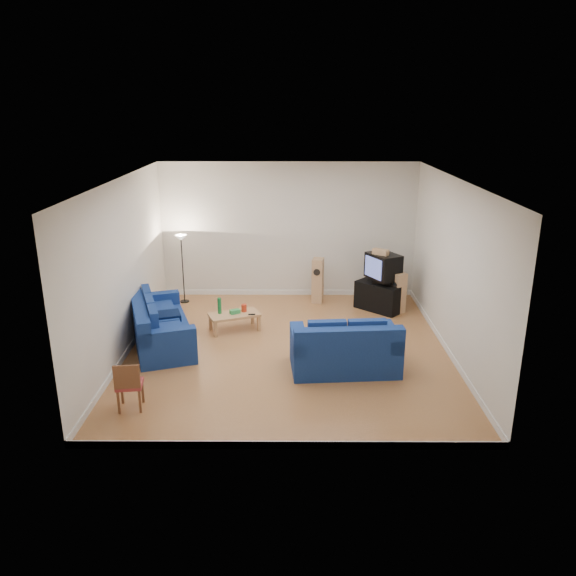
{
  "coord_description": "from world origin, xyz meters",
  "views": [
    {
      "loc": [
        0.04,
        -9.77,
        4.43
      ],
      "look_at": [
        0.0,
        0.4,
        1.1
      ],
      "focal_mm": 35.0,
      "sensor_mm": 36.0,
      "label": 1
    }
  ],
  "objects_px": {
    "coffee_table": "(234,316)",
    "sofa_loveseat": "(345,352)",
    "sofa_three_seat": "(158,328)",
    "tv_stand": "(380,296)",
    "television": "(383,266)"
  },
  "relations": [
    {
      "from": "sofa_three_seat",
      "to": "coffee_table",
      "type": "relative_size",
      "value": 2.25
    },
    {
      "from": "coffee_table",
      "to": "sofa_three_seat",
      "type": "bearing_deg",
      "value": -153.71
    },
    {
      "from": "coffee_table",
      "to": "television",
      "type": "bearing_deg",
      "value": 21.68
    },
    {
      "from": "sofa_three_seat",
      "to": "sofa_loveseat",
      "type": "distance_m",
      "value": 3.68
    },
    {
      "from": "sofa_three_seat",
      "to": "tv_stand",
      "type": "height_order",
      "value": "sofa_three_seat"
    },
    {
      "from": "sofa_loveseat",
      "to": "coffee_table",
      "type": "xyz_separation_m",
      "value": [
        -2.1,
        1.82,
        -0.04
      ]
    },
    {
      "from": "coffee_table",
      "to": "television",
      "type": "height_order",
      "value": "television"
    },
    {
      "from": "sofa_three_seat",
      "to": "coffee_table",
      "type": "height_order",
      "value": "sofa_three_seat"
    },
    {
      "from": "sofa_loveseat",
      "to": "tv_stand",
      "type": "height_order",
      "value": "sofa_loveseat"
    },
    {
      "from": "sofa_three_seat",
      "to": "tv_stand",
      "type": "distance_m",
      "value": 4.98
    },
    {
      "from": "coffee_table",
      "to": "television",
      "type": "xyz_separation_m",
      "value": [
        3.21,
        1.28,
        0.7
      ]
    },
    {
      "from": "sofa_loveseat",
      "to": "tv_stand",
      "type": "distance_m",
      "value": 3.26
    },
    {
      "from": "sofa_three_seat",
      "to": "coffee_table",
      "type": "bearing_deg",
      "value": 97.47
    },
    {
      "from": "coffee_table",
      "to": "sofa_loveseat",
      "type": "bearing_deg",
      "value": -40.98
    },
    {
      "from": "sofa_three_seat",
      "to": "television",
      "type": "distance_m",
      "value": 5.07
    }
  ]
}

